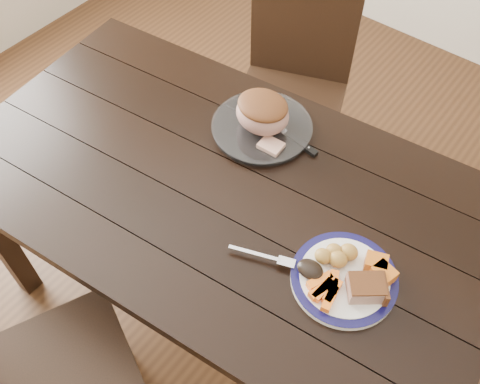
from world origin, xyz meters
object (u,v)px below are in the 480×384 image
Objects in this scene: pork_slice at (366,288)px; fork at (267,257)px; dinner_plate at (344,279)px; carving_knife at (291,138)px; serving_platter at (262,128)px; roast_joint at (262,114)px; dining_table at (223,203)px; chair_far at (294,79)px.

pork_slice reaches higher than fork.
dinner_plate is 0.85× the size of carving_knife.
dinner_plate is at bearing 1.16° from fork.
roast_joint is at bearing 180.00° from serving_platter.
roast_joint is 0.12m from carving_knife.
pork_slice is (0.54, -0.30, 0.03)m from serving_platter.
carving_knife is at bearing 15.40° from roast_joint.
carving_knife is (0.05, 0.27, 0.10)m from dining_table.
fork is (0.48, -0.86, 0.25)m from chair_far.
chair_far is at bearing 107.69° from dining_table.
chair_far is 2.90× the size of carving_knife.
dinner_plate is at bearing -31.41° from roast_joint.
serving_platter is 0.10m from carving_knife.
dinner_plate reaches higher than dining_table.
carving_knife is (-0.44, 0.32, -0.03)m from pork_slice.
pork_slice is 0.62m from roast_joint.
pork_slice is at bearing -4.76° from dinner_plate.
dining_table is 9.94× the size of roast_joint.
fork is at bearing -158.01° from dinner_plate.
dinner_plate is 0.07m from pork_slice.
carving_knife is at bearing 15.40° from serving_platter.
fork is 0.54× the size of carving_knife.
roast_joint is at bearing 99.54° from dining_table.
carving_knife is at bearing 78.73° from dining_table.
fork is at bearing 97.92° from chair_far.
serving_platter is 0.96× the size of carving_knife.
pork_slice is (0.73, -0.79, 0.27)m from chair_far.
fork is (0.25, -0.12, 0.11)m from dining_table.
roast_joint is (0.19, -0.49, 0.30)m from chair_far.
dinner_plate is at bearing 175.24° from pork_slice.
dining_table is 1.81× the size of chair_far.
fork is at bearing -26.48° from dining_table.
pork_slice is (0.06, -0.01, 0.03)m from dinner_plate.
chair_far reaches higher than fork.
fork is at bearing -56.54° from carving_knife.
chair_far is 10.40× the size of pork_slice.
dinner_plate is (0.44, -0.05, 0.10)m from dining_table.
chair_far is 0.57m from serving_platter.
chair_far is at bearing 98.62° from fork.
pork_slice is 0.53× the size of roast_joint.
dining_table is 6.22× the size of dinner_plate.
chair_far reaches higher than dining_table.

